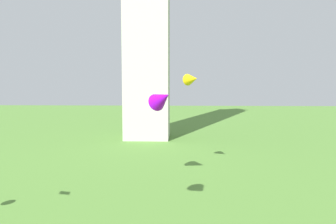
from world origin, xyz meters
name	(u,v)px	position (x,y,z in m)	size (l,w,h in m)	color
kite_flying_1	(162,99)	(-2.38, 27.33, 7.20)	(2.57, 2.82, 2.08)	#9009DE
kite_flying_2	(192,79)	(0.09, 31.29, 8.75)	(1.75, 1.90, 1.18)	#E3B30E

